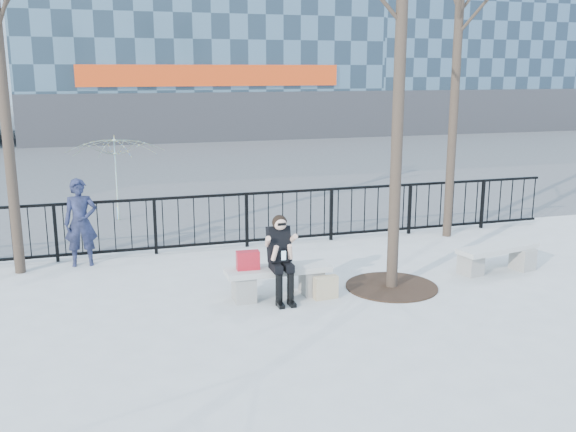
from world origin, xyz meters
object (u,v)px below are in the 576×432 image
object	(u,v)px
bench_second	(497,256)
standing_man	(81,223)
seated_woman	(281,259)
bench_main	(278,279)

from	to	relation	value
bench_second	standing_man	distance (m)	7.43
bench_second	standing_man	bearing A→B (deg)	148.67
bench_second	seated_woman	bearing A→B (deg)	172.52
bench_second	seated_woman	xyz separation A→B (m)	(-4.04, -0.29, 0.38)
bench_main	bench_second	xyz separation A→B (m)	(4.04, 0.13, -0.01)
bench_main	standing_man	xyz separation A→B (m)	(-2.94, 2.64, 0.50)
seated_woman	bench_second	bearing A→B (deg)	4.09
bench_main	bench_second	world-z (taller)	bench_main
seated_woman	standing_man	xyz separation A→B (m)	(-2.94, 2.80, 0.13)
bench_main	standing_man	world-z (taller)	standing_man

